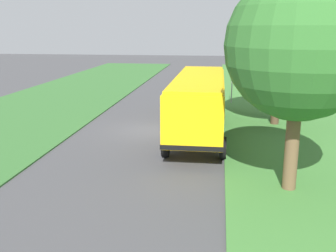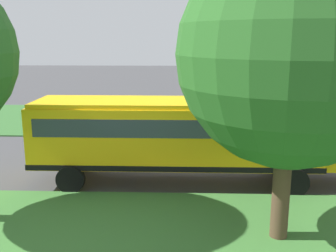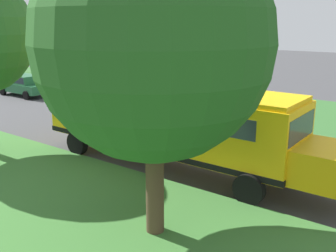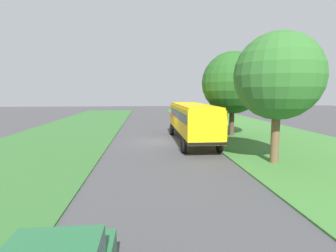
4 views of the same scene
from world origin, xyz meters
name	(u,v)px [view 4 (image 4 of 4)]	position (x,y,z in m)	size (l,w,h in m)	color
ground_plane	(159,142)	(0.00, 0.00, 0.00)	(120.00, 120.00, 0.00)	#424244
grass_verge	(273,139)	(-10.00, 0.00, 0.04)	(12.00, 80.00, 0.08)	#3D7533
grass_far_side	(49,143)	(9.00, 0.00, 0.04)	(10.00, 80.00, 0.07)	#33662D
school_bus	(192,119)	(-2.66, 0.47, 1.92)	(2.84, 12.42, 3.16)	yellow
oak_tree_beside_bus	(233,82)	(-7.01, -2.19, 5.13)	(5.72, 5.72, 7.87)	#4C3826
oak_tree_roadside_mid	(277,77)	(-6.15, 7.57, 4.97)	(4.88, 4.88, 7.45)	brown
stop_sign	(194,113)	(-4.60, -8.56, 1.74)	(0.08, 0.68, 2.74)	gray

